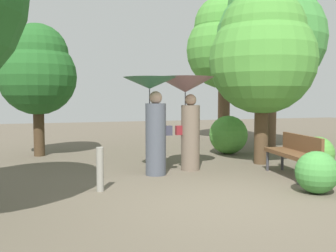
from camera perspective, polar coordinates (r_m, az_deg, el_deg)
The scene contains 12 objects.
ground_plane at distance 5.99m, azimuth 8.61°, elevation -10.95°, with size 40.00×40.00×0.00m, color brown.
person_left at distance 7.66m, azimuth -2.29°, elevation 2.31°, with size 1.06×1.06×1.98m.
person_right at distance 8.19m, azimuth 2.86°, elevation 3.66°, with size 1.23×1.23×2.01m.
park_bench at distance 7.98m, azimuth 18.40°, elevation -3.58°, with size 0.73×1.56×0.83m.
tree_near_left at distance 10.83m, azimuth -18.99°, elevation 8.01°, with size 2.06×2.06×3.55m.
tree_near_right at distance 9.33m, azimuth 14.00°, elevation 10.76°, with size 2.50×2.50×4.10m.
tree_mid_right at distance 12.28m, azimuth 15.12°, elevation 13.77°, with size 3.30×3.30×5.57m.
tree_far_back at distance 14.63m, azimuth 8.48°, elevation 12.21°, with size 2.85×2.85×5.38m.
bush_path_left at distance 8.97m, azimuth 21.51°, elevation -3.78°, with size 0.72×0.72×0.72m, color #4C9338.
bush_path_right at distance 10.79m, azimuth 9.04°, elevation -1.31°, with size 1.08×1.08×1.08m, color #4C9338.
bush_behind_bench at distance 6.72m, azimuth 21.43°, elevation -6.48°, with size 0.70×0.70×0.70m, color #428C3D.
path_marker_post at distance 6.49m, azimuth -10.16°, elevation -6.41°, with size 0.12×0.12×0.75m, color gray.
Camera 1 is at (-2.69, -5.12, 1.56)m, focal length 40.63 mm.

